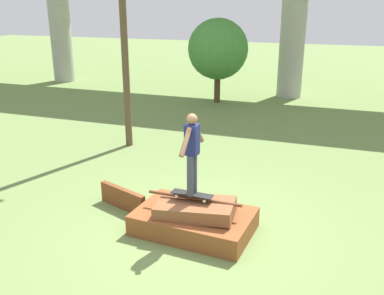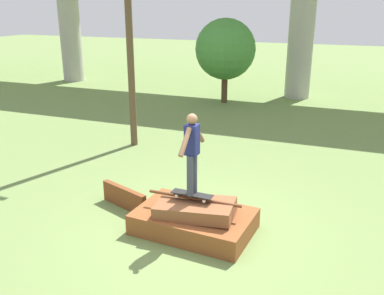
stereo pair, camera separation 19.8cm
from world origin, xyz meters
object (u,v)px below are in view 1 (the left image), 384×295
skater (192,149)px  tree_behind_left (218,49)px  skateboard (192,194)px  utility_pole (123,6)px

skater → tree_behind_left: tree_behind_left is taller
skater → tree_behind_left: (-2.73, 10.75, 0.60)m
tree_behind_left → skater: bearing=-75.8°
skateboard → utility_pole: utility_pole is taller
skater → utility_pole: size_ratio=0.19×
utility_pole → tree_behind_left: (0.80, 6.54, -1.75)m
skater → utility_pole: utility_pole is taller
skateboard → skater: size_ratio=0.53×
utility_pole → skater: bearing=-50.0°
skateboard → utility_pole: 6.37m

